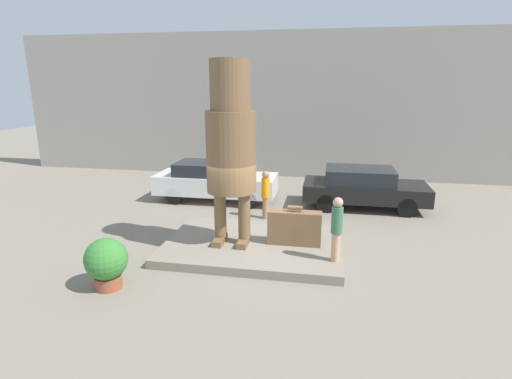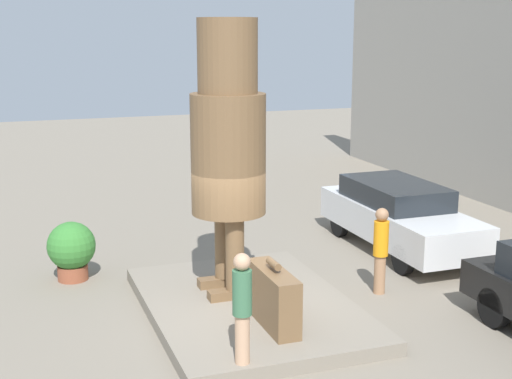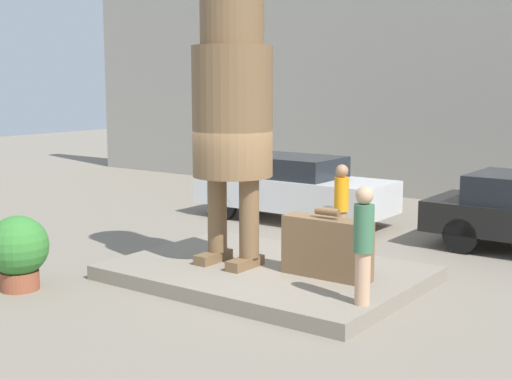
{
  "view_description": "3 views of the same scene",
  "coord_description": "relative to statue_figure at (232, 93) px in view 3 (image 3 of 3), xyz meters",
  "views": [
    {
      "loc": [
        1.97,
        -10.34,
        4.59
      ],
      "look_at": [
        0.01,
        0.29,
        1.68
      ],
      "focal_mm": 28.0,
      "sensor_mm": 36.0,
      "label": 1
    },
    {
      "loc": [
        11.3,
        -3.93,
        4.98
      ],
      "look_at": [
        -0.01,
        0.15,
        2.27
      ],
      "focal_mm": 50.0,
      "sensor_mm": 36.0,
      "label": 2
    },
    {
      "loc": [
        6.69,
        -9.48,
        3.34
      ],
      "look_at": [
        -0.1,
        -0.16,
        1.55
      ],
      "focal_mm": 50.0,
      "sensor_mm": 36.0,
      "label": 3
    }
  ],
  "objects": [
    {
      "name": "building_backdrop",
      "position": [
        0.57,
        9.68,
        0.35
      ],
      "size": [
        28.0,
        0.6,
        6.95
      ],
      "color": "gray",
      "rests_on": "ground_plane"
    },
    {
      "name": "worker_hivis",
      "position": [
        0.47,
        2.88,
        -2.2
      ],
      "size": [
        0.29,
        0.29,
        1.69
      ],
      "color": "#A87A56",
      "rests_on": "ground_plane"
    },
    {
      "name": "giant_suitcase",
      "position": [
        1.72,
        0.21,
        -2.41
      ],
      "size": [
        1.47,
        0.4,
        1.11
      ],
      "color": "brown",
      "rests_on": "pedestal"
    },
    {
      "name": "pedestal",
      "position": [
        0.57,
        0.17,
        -3.01
      ],
      "size": [
        4.94,
        3.49,
        0.24
      ],
      "color": "gray",
      "rests_on": "ground_plane"
    },
    {
      "name": "ground_plane",
      "position": [
        0.57,
        0.17,
        -3.12
      ],
      "size": [
        60.0,
        60.0,
        0.0
      ],
      "primitive_type": "plane",
      "color": "gray"
    },
    {
      "name": "statue_figure",
      "position": [
        0.0,
        0.0,
        0.0
      ],
      "size": [
        1.34,
        1.34,
        4.94
      ],
      "color": "brown",
      "rests_on": "pedestal"
    },
    {
      "name": "parked_car_white",
      "position": [
        -1.87,
        4.67,
        -2.3
      ],
      "size": [
        4.76,
        1.75,
        1.55
      ],
      "color": "silver",
      "rests_on": "ground_plane"
    },
    {
      "name": "planter_pot",
      "position": [
        -2.31,
        -2.6,
        -2.47
      ],
      "size": [
        0.97,
        0.97,
        1.2
      ],
      "color": "brown",
      "rests_on": "ground_plane"
    },
    {
      "name": "tourist",
      "position": [
        2.83,
        -0.7,
        -1.97
      ],
      "size": [
        0.28,
        0.28,
        1.67
      ],
      "color": "tan",
      "rests_on": "pedestal"
    }
  ]
}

